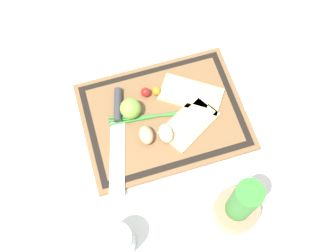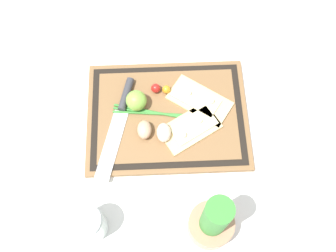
{
  "view_description": "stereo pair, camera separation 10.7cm",
  "coord_description": "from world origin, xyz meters",
  "px_view_note": "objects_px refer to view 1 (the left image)",
  "views": [
    {
      "loc": [
        0.12,
        0.45,
        1.02
      ],
      "look_at": [
        0.0,
        0.04,
        0.03
      ],
      "focal_mm": 42.0,
      "sensor_mm": 36.0,
      "label": 1
    },
    {
      "loc": [
        0.02,
        0.46,
        1.02
      ],
      "look_at": [
        0.0,
        0.04,
        0.03
      ],
      "focal_mm": 42.0,
      "sensor_mm": 36.0,
      "label": 2
    }
  ],
  "objects_px": {
    "lime": "(130,108)",
    "cherry_tomato_yellow": "(156,91)",
    "pizza_slice_far": "(190,123)",
    "sauce_jar": "(118,241)",
    "pizza_slice_near": "(190,94)",
    "egg_brown": "(146,135)",
    "herb_pot": "(238,207)",
    "knife": "(118,122)",
    "egg_pink": "(166,133)",
    "cherry_tomato_red": "(146,92)"
  },
  "relations": [
    {
      "from": "cherry_tomato_yellow",
      "to": "herb_pot",
      "type": "height_order",
      "value": "herb_pot"
    },
    {
      "from": "cherry_tomato_yellow",
      "to": "herb_pot",
      "type": "distance_m",
      "value": 0.4
    },
    {
      "from": "lime",
      "to": "cherry_tomato_yellow",
      "type": "distance_m",
      "value": 0.1
    },
    {
      "from": "pizza_slice_far",
      "to": "egg_brown",
      "type": "xyz_separation_m",
      "value": [
        0.13,
        0.01,
        0.01
      ]
    },
    {
      "from": "herb_pot",
      "to": "knife",
      "type": "bearing_deg",
      "value": -55.71
    },
    {
      "from": "pizza_slice_far",
      "to": "herb_pot",
      "type": "height_order",
      "value": "herb_pot"
    },
    {
      "from": "knife",
      "to": "sauce_jar",
      "type": "distance_m",
      "value": 0.32
    },
    {
      "from": "pizza_slice_near",
      "to": "lime",
      "type": "height_order",
      "value": "lime"
    },
    {
      "from": "pizza_slice_near",
      "to": "sauce_jar",
      "type": "bearing_deg",
      "value": 49.17
    },
    {
      "from": "egg_pink",
      "to": "sauce_jar",
      "type": "xyz_separation_m",
      "value": [
        0.19,
        0.24,
        0.01
      ]
    },
    {
      "from": "egg_pink",
      "to": "herb_pot",
      "type": "relative_size",
      "value": 0.23
    },
    {
      "from": "knife",
      "to": "cherry_tomato_red",
      "type": "relative_size",
      "value": 11.3
    },
    {
      "from": "pizza_slice_near",
      "to": "sauce_jar",
      "type": "relative_size",
      "value": 1.87
    },
    {
      "from": "pizza_slice_far",
      "to": "egg_pink",
      "type": "xyz_separation_m",
      "value": [
        0.07,
        0.02,
        0.01
      ]
    },
    {
      "from": "egg_pink",
      "to": "cherry_tomato_red",
      "type": "xyz_separation_m",
      "value": [
        0.02,
        -0.14,
        -0.01
      ]
    },
    {
      "from": "egg_brown",
      "to": "knife",
      "type": "bearing_deg",
      "value": -45.11
    },
    {
      "from": "egg_brown",
      "to": "cherry_tomato_red",
      "type": "relative_size",
      "value": 2.01
    },
    {
      "from": "herb_pot",
      "to": "sauce_jar",
      "type": "height_order",
      "value": "herb_pot"
    },
    {
      "from": "cherry_tomato_red",
      "to": "sauce_jar",
      "type": "height_order",
      "value": "sauce_jar"
    },
    {
      "from": "knife",
      "to": "lime",
      "type": "bearing_deg",
      "value": -155.56
    },
    {
      "from": "lime",
      "to": "sauce_jar",
      "type": "xyz_separation_m",
      "value": [
        0.12,
        0.33,
        -0.0
      ]
    },
    {
      "from": "cherry_tomato_yellow",
      "to": "lime",
      "type": "bearing_deg",
      "value": 25.75
    },
    {
      "from": "egg_pink",
      "to": "herb_pot",
      "type": "bearing_deg",
      "value": 112.93
    },
    {
      "from": "pizza_slice_far",
      "to": "sauce_jar",
      "type": "distance_m",
      "value": 0.37
    },
    {
      "from": "knife",
      "to": "sauce_jar",
      "type": "xyz_separation_m",
      "value": [
        0.07,
        0.31,
        0.02
      ]
    },
    {
      "from": "pizza_slice_near",
      "to": "egg_brown",
      "type": "height_order",
      "value": "egg_brown"
    },
    {
      "from": "egg_brown",
      "to": "lime",
      "type": "distance_m",
      "value": 0.09
    },
    {
      "from": "lime",
      "to": "sauce_jar",
      "type": "height_order",
      "value": "sauce_jar"
    },
    {
      "from": "herb_pot",
      "to": "lime",
      "type": "bearing_deg",
      "value": -62.65
    },
    {
      "from": "pizza_slice_near",
      "to": "sauce_jar",
      "type": "distance_m",
      "value": 0.45
    },
    {
      "from": "pizza_slice_near",
      "to": "pizza_slice_far",
      "type": "xyz_separation_m",
      "value": [
        0.03,
        0.08,
        0.0
      ]
    },
    {
      "from": "knife",
      "to": "pizza_slice_far",
      "type": "bearing_deg",
      "value": 163.04
    },
    {
      "from": "knife",
      "to": "egg_brown",
      "type": "distance_m",
      "value": 0.09
    },
    {
      "from": "knife",
      "to": "sauce_jar",
      "type": "bearing_deg",
      "value": 76.68
    },
    {
      "from": "pizza_slice_far",
      "to": "lime",
      "type": "distance_m",
      "value": 0.17
    },
    {
      "from": "pizza_slice_near",
      "to": "herb_pot",
      "type": "distance_m",
      "value": 0.36
    },
    {
      "from": "pizza_slice_far",
      "to": "knife",
      "type": "relative_size",
      "value": 0.61
    },
    {
      "from": "cherry_tomato_red",
      "to": "herb_pot",
      "type": "distance_m",
      "value": 0.41
    },
    {
      "from": "sauce_jar",
      "to": "egg_brown",
      "type": "bearing_deg",
      "value": -119.04
    },
    {
      "from": "knife",
      "to": "egg_pink",
      "type": "distance_m",
      "value": 0.14
    },
    {
      "from": "knife",
      "to": "cherry_tomato_yellow",
      "type": "relative_size",
      "value": 12.56
    },
    {
      "from": "knife",
      "to": "cherry_tomato_red",
      "type": "xyz_separation_m",
      "value": [
        -0.1,
        -0.06,
        0.01
      ]
    },
    {
      "from": "pizza_slice_near",
      "to": "cherry_tomato_yellow",
      "type": "distance_m",
      "value": 0.1
    },
    {
      "from": "egg_pink",
      "to": "lime",
      "type": "relative_size",
      "value": 0.93
    },
    {
      "from": "lime",
      "to": "egg_brown",
      "type": "bearing_deg",
      "value": 103.79
    },
    {
      "from": "lime",
      "to": "sauce_jar",
      "type": "relative_size",
      "value": 0.56
    },
    {
      "from": "pizza_slice_near",
      "to": "cherry_tomato_yellow",
      "type": "bearing_deg",
      "value": -20.32
    },
    {
      "from": "egg_brown",
      "to": "cherry_tomato_red",
      "type": "distance_m",
      "value": 0.13
    },
    {
      "from": "cherry_tomato_yellow",
      "to": "sauce_jar",
      "type": "distance_m",
      "value": 0.42
    },
    {
      "from": "pizza_slice_far",
      "to": "egg_pink",
      "type": "distance_m",
      "value": 0.08
    }
  ]
}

